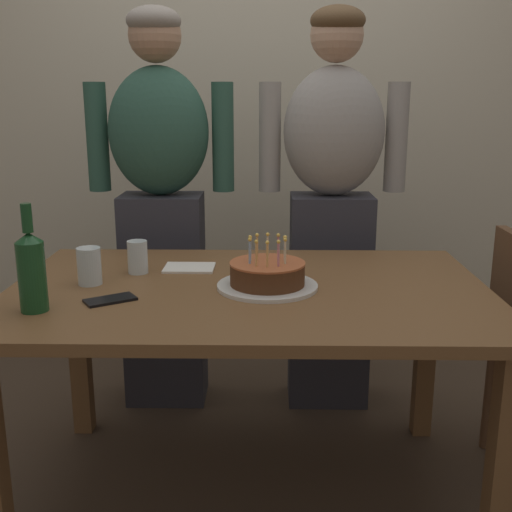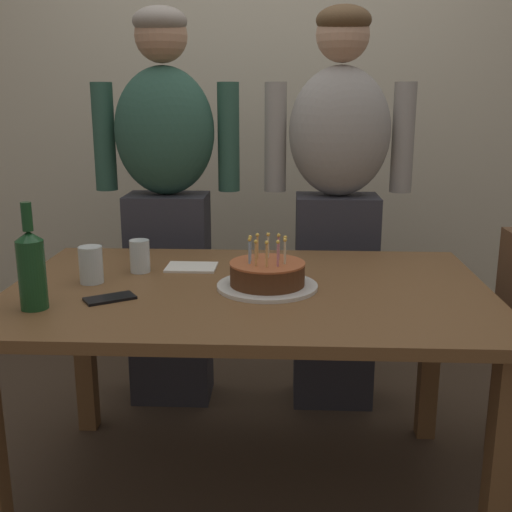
{
  "view_description": "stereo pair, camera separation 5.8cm",
  "coord_description": "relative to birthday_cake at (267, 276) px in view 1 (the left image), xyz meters",
  "views": [
    {
      "loc": [
        0.05,
        -1.88,
        1.32
      ],
      "look_at": [
        0.02,
        -0.01,
        0.84
      ],
      "focal_mm": 43.89,
      "sensor_mm": 36.0,
      "label": 1
    },
    {
      "loc": [
        0.11,
        -1.87,
        1.32
      ],
      "look_at": [
        0.02,
        -0.01,
        0.84
      ],
      "focal_mm": 43.89,
      "sensor_mm": 36.0,
      "label": 2
    }
  ],
  "objects": [
    {
      "name": "dining_table",
      "position": [
        -0.06,
        0.02,
        -0.14
      ],
      "size": [
        1.5,
        0.96,
        0.74
      ],
      "color": "brown",
      "rests_on": "ground_plane"
    },
    {
      "name": "person_woman_cardigan",
      "position": [
        0.27,
        0.72,
        0.1
      ],
      "size": [
        0.61,
        0.27,
        1.66
      ],
      "rotation": [
        0.0,
        0.0,
        3.14
      ],
      "color": "#33333D",
      "rests_on": "ground_plane"
    },
    {
      "name": "napkin_stack",
      "position": [
        -0.27,
        0.22,
        -0.03
      ],
      "size": [
        0.17,
        0.13,
        0.01
      ],
      "primitive_type": "cube",
      "rotation": [
        0.0,
        0.0,
        -0.01
      ],
      "color": "white",
      "rests_on": "dining_table"
    },
    {
      "name": "ground_plane",
      "position": [
        -0.06,
        0.02,
        -0.78
      ],
      "size": [
        10.0,
        10.0,
        0.0
      ],
      "primitive_type": "plane",
      "color": "#47382B"
    },
    {
      "name": "water_glass_near",
      "position": [
        -0.44,
        0.16,
        0.02
      ],
      "size": [
        0.07,
        0.07,
        0.11
      ],
      "primitive_type": "cylinder",
      "color": "silver",
      "rests_on": "dining_table"
    },
    {
      "name": "birthday_cake",
      "position": [
        0.0,
        0.0,
        0.0
      ],
      "size": [
        0.31,
        0.31,
        0.16
      ],
      "color": "white",
      "rests_on": "dining_table"
    },
    {
      "name": "back_wall",
      "position": [
        -0.06,
        1.57,
        0.52
      ],
      "size": [
        5.2,
        0.1,
        2.6
      ],
      "primitive_type": "cube",
      "color": "beige",
      "rests_on": "ground_plane"
    },
    {
      "name": "cell_phone",
      "position": [
        -0.46,
        -0.14,
        -0.03
      ],
      "size": [
        0.16,
        0.14,
        0.01
      ],
      "primitive_type": "cube",
      "rotation": [
        0.0,
        0.0,
        0.57
      ],
      "color": "black",
      "rests_on": "dining_table"
    },
    {
      "name": "wine_bottle",
      "position": [
        -0.65,
        -0.22,
        0.08
      ],
      "size": [
        0.08,
        0.08,
        0.3
      ],
      "color": "#194723",
      "rests_on": "dining_table"
    },
    {
      "name": "water_glass_far",
      "position": [
        -0.56,
        0.03,
        0.02
      ],
      "size": [
        0.08,
        0.08,
        0.12
      ],
      "primitive_type": "cylinder",
      "color": "silver",
      "rests_on": "dining_table"
    },
    {
      "name": "person_man_bearded",
      "position": [
        -0.44,
        0.72,
        0.1
      ],
      "size": [
        0.61,
        0.27,
        1.66
      ],
      "rotation": [
        0.0,
        0.0,
        3.14
      ],
      "color": "#33333D",
      "rests_on": "ground_plane"
    }
  ]
}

